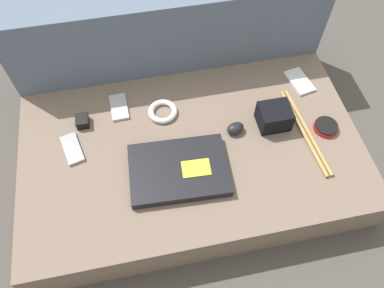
{
  "coord_description": "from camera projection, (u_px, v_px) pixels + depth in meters",
  "views": [
    {
      "loc": [
        -0.13,
        -0.65,
        1.23
      ],
      "look_at": [
        0.0,
        0.0,
        0.18
      ],
      "focal_mm": 35.0,
      "sensor_mm": 36.0,
      "label": 1
    }
  ],
  "objects": [
    {
      "name": "ground_plane",
      "position": [
        192.0,
        170.0,
        1.4
      ],
      "size": [
        8.0,
        8.0,
        0.0
      ],
      "primitive_type": "plane",
      "color": "#4C4742"
    },
    {
      "name": "couch_seat",
      "position": [
        192.0,
        159.0,
        1.33
      ],
      "size": [
        1.15,
        0.68,
        0.16
      ],
      "color": "#7A6656",
      "rests_on": "ground_plane"
    },
    {
      "name": "couch_backrest",
      "position": [
        169.0,
        42.0,
        1.43
      ],
      "size": [
        1.15,
        0.2,
        0.46
      ],
      "color": "slate",
      "rests_on": "ground_plane"
    },
    {
      "name": "laptop",
      "position": [
        179.0,
        170.0,
        1.2
      ],
      "size": [
        0.32,
        0.23,
        0.03
      ],
      "rotation": [
        0.0,
        0.0,
        -0.05
      ],
      "color": "black",
      "rests_on": "couch_seat"
    },
    {
      "name": "computer_mouse",
      "position": [
        235.0,
        128.0,
        1.28
      ],
      "size": [
        0.07,
        0.06,
        0.04
      ],
      "rotation": [
        0.0,
        0.0,
        0.29
      ],
      "color": "black",
      "rests_on": "couch_seat"
    },
    {
      "name": "speaker_puck",
      "position": [
        326.0,
        127.0,
        1.29
      ],
      "size": [
        0.08,
        0.08,
        0.02
      ],
      "color": "red",
      "rests_on": "couch_seat"
    },
    {
      "name": "phone_silver",
      "position": [
        72.0,
        149.0,
        1.25
      ],
      "size": [
        0.08,
        0.13,
        0.01
      ],
      "rotation": [
        0.0,
        0.0,
        0.25
      ],
      "color": "#99999E",
      "rests_on": "couch_seat"
    },
    {
      "name": "phone_black",
      "position": [
        299.0,
        81.0,
        1.41
      ],
      "size": [
        0.09,
        0.13,
        0.01
      ],
      "rotation": [
        0.0,
        0.0,
        0.19
      ],
      "color": "silver",
      "rests_on": "couch_seat"
    },
    {
      "name": "phone_small",
      "position": [
        119.0,
        107.0,
        1.35
      ],
      "size": [
        0.06,
        0.12,
        0.01
      ],
      "rotation": [
        0.0,
        0.0,
        0.04
      ],
      "color": "#B7B7BC",
      "rests_on": "couch_seat"
    },
    {
      "name": "camera_pouch",
      "position": [
        274.0,
        116.0,
        1.28
      ],
      "size": [
        0.11,
        0.09,
        0.08
      ],
      "color": "black",
      "rests_on": "couch_seat"
    },
    {
      "name": "charger_brick",
      "position": [
        82.0,
        121.0,
        1.3
      ],
      "size": [
        0.04,
        0.05,
        0.03
      ],
      "color": "black",
      "rests_on": "couch_seat"
    },
    {
      "name": "cable_coil",
      "position": [
        163.0,
        111.0,
        1.33
      ],
      "size": [
        0.1,
        0.1,
        0.02
      ],
      "color": "white",
      "rests_on": "couch_seat"
    },
    {
      "name": "drumstick_pair",
      "position": [
        305.0,
        131.0,
        1.29
      ],
      "size": [
        0.06,
        0.37,
        0.01
      ],
      "rotation": [
        0.0,
        0.0,
        0.08
      ],
      "color": "tan",
      "rests_on": "couch_seat"
    }
  ]
}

